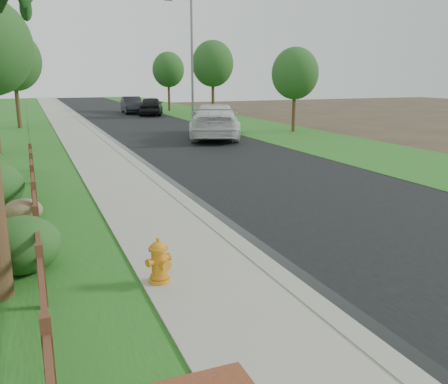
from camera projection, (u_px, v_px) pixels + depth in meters
name	position (u px, v px, depth m)	size (l,w,h in m)	color
ground	(340.00, 354.00, 6.31)	(120.00, 120.00, 0.00)	#342A1C
road	(134.00, 120.00, 39.44)	(8.00, 90.00, 0.02)	black
curb	(82.00, 121.00, 37.88)	(0.40, 90.00, 0.12)	gray
wet_gutter	(86.00, 122.00, 38.02)	(0.50, 90.00, 0.00)	black
sidewalk	(65.00, 122.00, 37.40)	(2.20, 90.00, 0.10)	gray
grass_strip	(39.00, 123.00, 36.71)	(1.60, 90.00, 0.06)	#18551A
verge_far	(211.00, 117.00, 41.99)	(6.00, 90.00, 0.04)	#18551A
ranch_fence	(36.00, 213.00, 10.59)	(0.12, 16.92, 1.10)	#452217
fire_hydrant	(159.00, 262.00, 8.19)	(0.53, 0.43, 0.80)	orange
white_suv	(215.00, 121.00, 27.75)	(2.81, 6.92, 2.01)	silver
dark_car_mid	(151.00, 106.00, 44.24)	(2.01, 5.00, 1.70)	black
dark_car_far	(132.00, 105.00, 46.32)	(1.70, 4.87, 1.60)	black
streetlight	(190.00, 52.00, 36.76)	(2.19, 0.28, 9.46)	slate
boulder	(23.00, 211.00, 11.84)	(0.94, 0.71, 0.63)	brown
shrub_a	(21.00, 245.00, 8.82)	(1.43, 1.43, 1.07)	#1B4C1C
tree_near_right	(295.00, 74.00, 30.25)	(3.00, 3.00, 5.40)	#392A17
tree_mid_left	(13.00, 61.00, 32.19)	(3.71, 3.71, 6.63)	#392A17
tree_mid_right	(213.00, 64.00, 41.76)	(3.67, 3.67, 6.66)	#392A17
tree_far_right	(168.00, 70.00, 48.63)	(3.26, 3.26, 6.01)	#392A17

